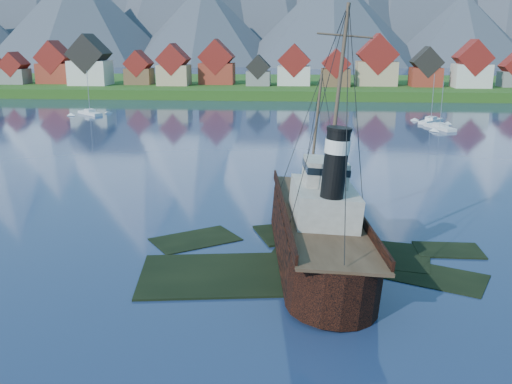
# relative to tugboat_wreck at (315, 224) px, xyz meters

# --- Properties ---
(ground) EXTENTS (1400.00, 1400.00, 0.00)m
(ground) POSITION_rel_tugboat_wreck_xyz_m (-2.55, -3.12, -2.89)
(ground) COLOR #192848
(ground) RESTS_ON ground
(shoal) EXTENTS (31.71, 21.24, 1.14)m
(shoal) POSITION_rel_tugboat_wreck_xyz_m (-0.77, -0.97, -3.24)
(shoal) COLOR black
(shoal) RESTS_ON ground
(shore_bank) EXTENTS (600.00, 80.00, 3.20)m
(shore_bank) POSITION_rel_tugboat_wreck_xyz_m (-2.55, 166.88, -2.89)
(shore_bank) COLOR #153F12
(shore_bank) RESTS_ON ground
(seawall) EXTENTS (600.00, 2.50, 2.00)m
(seawall) POSITION_rel_tugboat_wreck_xyz_m (-2.55, 128.88, -2.89)
(seawall) COLOR #3F3D38
(seawall) RESTS_ON ground
(town) EXTENTS (250.96, 16.69, 17.30)m
(town) POSITION_rel_tugboat_wreck_xyz_m (-35.67, 149.06, 6.09)
(town) COLOR maroon
(town) RESTS_ON ground
(tugboat_wreck) EXTENTS (6.73, 28.99, 22.97)m
(tugboat_wreck) POSITION_rel_tugboat_wreck_xyz_m (0.00, 0.00, 0.00)
(tugboat_wreck) COLOR black
(tugboat_wreck) RESTS_ON ground
(sailboat_c) EXTENTS (8.10, 7.52, 11.42)m
(sailboat_c) POSITION_rel_tugboat_wreck_xyz_m (-55.29, 92.15, -2.64)
(sailboat_c) COLOR silver
(sailboat_c) RESTS_ON ground
(sailboat_d) EXTENTS (6.88, 8.03, 11.60)m
(sailboat_d) POSITION_rel_tugboat_wreck_xyz_m (28.25, 84.84, -2.63)
(sailboat_d) COLOR silver
(sailboat_d) RESTS_ON ground
(sailboat_e) EXTENTS (5.35, 9.39, 10.63)m
(sailboat_e) POSITION_rel_tugboat_wreck_xyz_m (28.17, 75.56, -2.66)
(sailboat_e) COLOR silver
(sailboat_e) RESTS_ON ground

